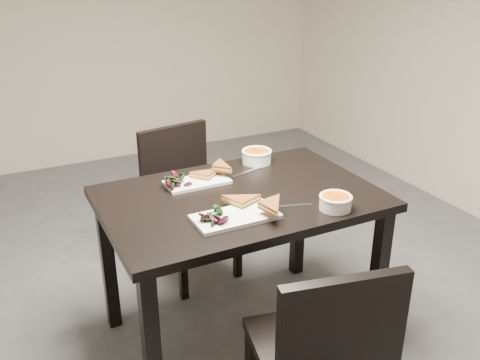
{
  "coord_description": "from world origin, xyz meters",
  "views": [
    {
      "loc": [
        -0.51,
        -2.09,
        1.72
      ],
      "look_at": [
        0.43,
        -0.22,
        0.82
      ],
      "focal_mm": 39.13,
      "sensor_mm": 36.0,
      "label": 1
    }
  ],
  "objects_px": {
    "chair_near": "(324,351)",
    "chair_far": "(185,193)",
    "plate_near": "(236,217)",
    "plate_far": "(197,182)",
    "soup_bowl_far": "(257,155)",
    "table": "(240,215)",
    "soup_bowl_near": "(336,201)"
  },
  "relations": [
    {
      "from": "chair_near",
      "to": "chair_far",
      "type": "bearing_deg",
      "value": 99.9
    },
    {
      "from": "chair_far",
      "to": "plate_near",
      "type": "bearing_deg",
      "value": -106.68
    },
    {
      "from": "plate_far",
      "to": "soup_bowl_far",
      "type": "relative_size",
      "value": 1.91
    },
    {
      "from": "plate_far",
      "to": "table",
      "type": "bearing_deg",
      "value": -58.13
    },
    {
      "from": "table",
      "to": "soup_bowl_near",
      "type": "distance_m",
      "value": 0.44
    },
    {
      "from": "chair_near",
      "to": "soup_bowl_far",
      "type": "distance_m",
      "value": 1.14
    },
    {
      "from": "plate_far",
      "to": "soup_bowl_far",
      "type": "distance_m",
      "value": 0.39
    },
    {
      "from": "table",
      "to": "soup_bowl_near",
      "type": "xyz_separation_m",
      "value": [
        0.29,
        -0.3,
        0.13
      ]
    },
    {
      "from": "plate_far",
      "to": "chair_near",
      "type": "bearing_deg",
      "value": -85.91
    },
    {
      "from": "chair_near",
      "to": "chair_far",
      "type": "height_order",
      "value": "same"
    },
    {
      "from": "chair_far",
      "to": "plate_far",
      "type": "height_order",
      "value": "chair_far"
    },
    {
      "from": "soup_bowl_near",
      "to": "plate_far",
      "type": "height_order",
      "value": "soup_bowl_near"
    },
    {
      "from": "soup_bowl_far",
      "to": "table",
      "type": "bearing_deg",
      "value": -128.89
    },
    {
      "from": "chair_far",
      "to": "table",
      "type": "bearing_deg",
      "value": -98.69
    },
    {
      "from": "soup_bowl_far",
      "to": "plate_far",
      "type": "bearing_deg",
      "value": -163.19
    },
    {
      "from": "table",
      "to": "plate_far",
      "type": "distance_m",
      "value": 0.26
    },
    {
      "from": "chair_far",
      "to": "plate_far",
      "type": "relative_size",
      "value": 2.9
    },
    {
      "from": "chair_near",
      "to": "soup_bowl_near",
      "type": "xyz_separation_m",
      "value": [
        0.35,
        0.44,
        0.3
      ]
    },
    {
      "from": "table",
      "to": "soup_bowl_far",
      "type": "distance_m",
      "value": 0.42
    },
    {
      "from": "table",
      "to": "chair_near",
      "type": "distance_m",
      "value": 0.77
    },
    {
      "from": "chair_far",
      "to": "soup_bowl_near",
      "type": "distance_m",
      "value": 1.07
    },
    {
      "from": "plate_near",
      "to": "chair_far",
      "type": "bearing_deg",
      "value": 82.89
    },
    {
      "from": "plate_near",
      "to": "soup_bowl_far",
      "type": "relative_size",
      "value": 2.23
    },
    {
      "from": "plate_near",
      "to": "soup_bowl_near",
      "type": "height_order",
      "value": "soup_bowl_near"
    },
    {
      "from": "chair_near",
      "to": "plate_near",
      "type": "xyz_separation_m",
      "value": [
        -0.06,
        0.55,
        0.27
      ]
    },
    {
      "from": "chair_near",
      "to": "plate_far",
      "type": "bearing_deg",
      "value": 105.8
    },
    {
      "from": "chair_near",
      "to": "soup_bowl_near",
      "type": "relative_size",
      "value": 6.16
    },
    {
      "from": "chair_near",
      "to": "plate_far",
      "type": "xyz_separation_m",
      "value": [
        -0.07,
        0.94,
        0.27
      ]
    },
    {
      "from": "soup_bowl_far",
      "to": "plate_near",
      "type": "bearing_deg",
      "value": -126.02
    },
    {
      "from": "chair_far",
      "to": "soup_bowl_near",
      "type": "xyz_separation_m",
      "value": [
        0.3,
        -0.98,
        0.3
      ]
    },
    {
      "from": "table",
      "to": "chair_far",
      "type": "bearing_deg",
      "value": 90.88
    },
    {
      "from": "table",
      "to": "chair_far",
      "type": "relative_size",
      "value": 1.41
    }
  ]
}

